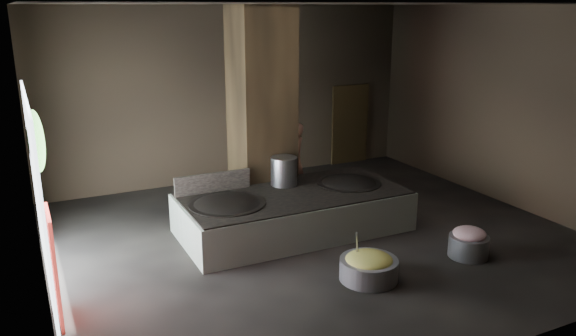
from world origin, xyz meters
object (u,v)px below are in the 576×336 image
meat_basin (468,246)px  hearth_platform (293,212)px  stock_pot (284,171)px  wok_right (349,186)px  cook (294,160)px  wok_left (227,208)px  veg_basin (369,269)px

meat_basin → hearth_platform: bearing=132.8°
stock_pot → wok_right: bearing=-21.0°
wok_right → meat_basin: (1.00, -2.58, -0.55)m
wok_right → cook: (-0.35, 1.88, 0.16)m
wok_left → cook: cook is taller
stock_pot → meat_basin: bearing=-53.3°
wok_right → stock_pot: bearing=159.0°
hearth_platform → wok_left: (-1.45, -0.05, 0.35)m
hearth_platform → cook: cook is taller
hearth_platform → veg_basin: 2.50m
stock_pot → veg_basin: (0.13, -3.03, -0.95)m
stock_pot → cook: (0.95, 1.38, -0.22)m
wok_right → stock_pot: stock_pot is taller
veg_basin → meat_basin: meat_basin is taller
hearth_platform → wok_right: 1.40m
cook → meat_basin: (1.35, -4.47, -0.71)m
wok_left → veg_basin: size_ratio=1.46×
stock_pot → veg_basin: size_ratio=0.60×
cook → wok_left: bearing=5.7°
wok_right → cook: 1.92m
wok_left → meat_basin: bearing=-33.2°
cook → meat_basin: cook is taller
wok_right → cook: bearing=100.6°
wok_left → stock_pot: stock_pot is taller
meat_basin → cook: bearing=106.8°
meat_basin → stock_pot: bearing=126.7°
hearth_platform → cook: bearing=62.8°
veg_basin → hearth_platform: bearing=94.1°
wok_left → wok_right: bearing=2.0°
wok_left → meat_basin: 4.57m
wok_right → meat_basin: bearing=-68.9°
wok_left → wok_right: size_ratio=1.07×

